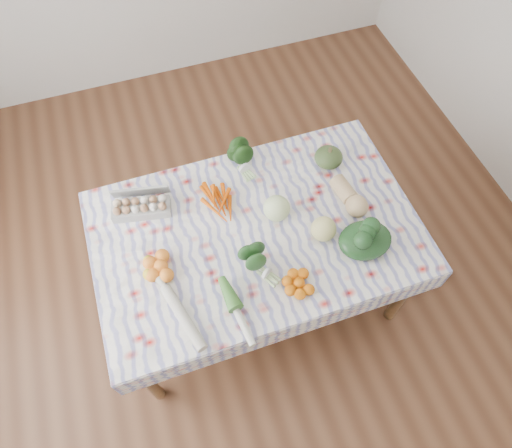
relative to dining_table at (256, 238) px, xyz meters
name	(u,v)px	position (x,y,z in m)	size (l,w,h in m)	color
ground	(256,289)	(0.00, 0.00, -0.68)	(4.50, 4.50, 0.00)	#512F1C
dining_table	(256,238)	(0.00, 0.00, 0.00)	(1.60, 1.00, 0.75)	brown
tablecloth	(256,230)	(0.00, 0.00, 0.08)	(1.66, 1.06, 0.01)	white
egg_carton	(141,208)	(-0.53, 0.30, 0.12)	(0.30, 0.12, 0.08)	#A3A39F
carrot_bunch	(220,206)	(-0.14, 0.19, 0.10)	(0.22, 0.20, 0.04)	#E35504
kale_bunch	(239,158)	(0.04, 0.42, 0.16)	(0.18, 0.15, 0.15)	#163310
kabocha_squash	(329,157)	(0.52, 0.28, 0.14)	(0.16, 0.16, 0.10)	#3A5026
cabbage	(277,208)	(0.13, 0.05, 0.15)	(0.14, 0.14, 0.14)	beige
butternut_squash	(350,196)	(0.52, 0.01, 0.14)	(0.12, 0.25, 0.12)	tan
orange_cluster	(161,266)	(-0.50, -0.06, 0.12)	(0.22, 0.22, 0.07)	orange
broccoli	(258,265)	(-0.06, -0.22, 0.14)	(0.16, 0.16, 0.12)	#214D1E
mandarin_cluster	(299,283)	(0.09, -0.36, 0.11)	(0.19, 0.19, 0.06)	orange
grapefruit	(324,229)	(0.31, -0.14, 0.15)	(0.13, 0.13, 0.13)	#D5CE77
spinach_bag	(365,240)	(0.48, -0.26, 0.14)	(0.27, 0.22, 0.12)	black
daikon	(183,317)	(-0.47, -0.34, 0.11)	(0.05, 0.05, 0.37)	beige
leek	(237,312)	(-0.23, -0.40, 0.10)	(0.04, 0.04, 0.34)	silver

